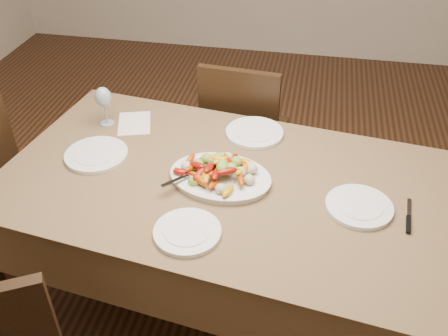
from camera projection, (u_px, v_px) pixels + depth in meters
name	position (u px, v px, depth m)	size (l,w,h in m)	color
floor	(201.00, 288.00, 2.55)	(6.00, 6.00, 0.00)	#3A2011
dining_table	(224.00, 246.00, 2.27)	(1.84, 1.04, 0.76)	brown
chair_far	(246.00, 132.00, 2.86)	(0.42, 0.42, 0.95)	black
serving_platter	(220.00, 178.00, 2.03)	(0.41, 0.30, 0.02)	white
roasted_vegetables	(220.00, 167.00, 2.00)	(0.33, 0.23, 0.09)	maroon
serving_spoon	(202.00, 173.00, 2.00)	(0.28, 0.06, 0.03)	#9EA0A8
plate_left	(96.00, 155.00, 2.17)	(0.27, 0.27, 0.02)	white
plate_right	(359.00, 207.00, 1.89)	(0.25, 0.25, 0.02)	white
plate_far	(254.00, 133.00, 2.31)	(0.27, 0.27, 0.02)	white
plate_near	(187.00, 232.00, 1.78)	(0.24, 0.24, 0.02)	white
wine_glass	(104.00, 105.00, 2.33)	(0.08, 0.08, 0.20)	#8C99A5
menu_card	(134.00, 123.00, 2.39)	(0.15, 0.21, 0.00)	silver
table_knife	(409.00, 217.00, 1.85)	(0.02, 0.20, 0.01)	#9EA0A8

